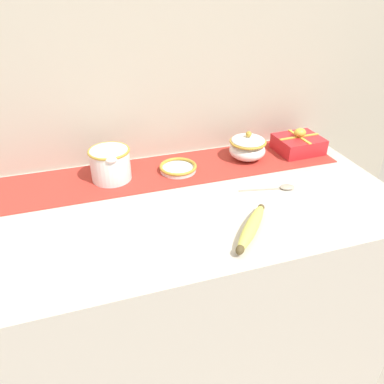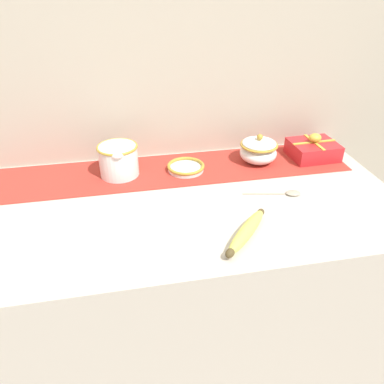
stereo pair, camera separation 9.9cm
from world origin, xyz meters
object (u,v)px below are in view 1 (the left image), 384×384
banana (251,227)px  gift_box (298,144)px  cream_pitcher (110,163)px  sugar_bowl (248,147)px  small_dish (178,168)px  spoon (284,187)px

banana → gift_box: 0.52m
cream_pitcher → gift_box: bearing=-0.0°
sugar_bowl → banana: 0.41m
small_dish → banana: size_ratio=0.69×
sugar_bowl → small_dish: bearing=-177.1°
cream_pitcher → small_dish: size_ratio=1.20×
spoon → sugar_bowl: bearing=107.9°
cream_pitcher → gift_box: 0.65m
cream_pitcher → gift_box: (0.65, -0.00, -0.02)m
sugar_bowl → spoon: size_ratio=0.74×
small_dish → banana: banana is taller
cream_pitcher → sugar_bowl: cream_pitcher is taller
gift_box → small_dish: bearing=-178.3°
banana → spoon: banana is taller
sugar_bowl → small_dish: (-0.25, -0.01, -0.03)m
cream_pitcher → banana: 0.48m
cream_pitcher → spoon: cream_pitcher is taller
small_dish → gift_box: gift_box is taller
banana → gift_box: size_ratio=1.11×
sugar_bowl → gift_box: (0.20, 0.00, -0.01)m
small_dish → spoon: (0.27, -0.20, -0.01)m
sugar_bowl → gift_box: size_ratio=0.79×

